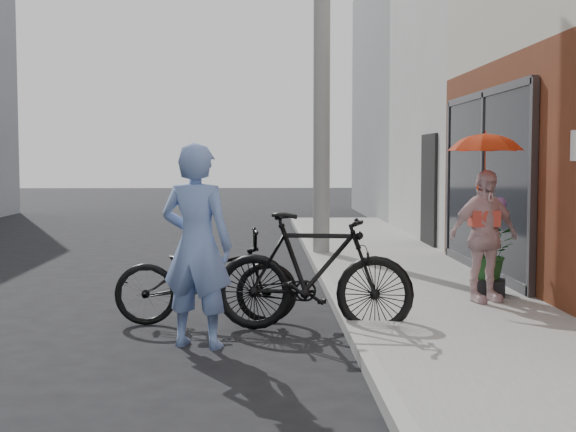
{
  "coord_description": "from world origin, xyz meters",
  "views": [
    {
      "loc": [
        0.08,
        -7.44,
        1.69
      ],
      "look_at": [
        0.36,
        0.83,
        1.1
      ],
      "focal_mm": 50.0,
      "sensor_mm": 36.0,
      "label": 1
    }
  ],
  "objects": [
    {
      "name": "ground",
      "position": [
        0.0,
        0.0,
        0.0
      ],
      "size": [
        80.0,
        80.0,
        0.0
      ],
      "primitive_type": "plane",
      "color": "black",
      "rests_on": "ground"
    },
    {
      "name": "sidewalk",
      "position": [
        2.1,
        2.0,
        0.06
      ],
      "size": [
        2.2,
        24.0,
        0.12
      ],
      "primitive_type": "cube",
      "color": "gray",
      "rests_on": "ground"
    },
    {
      "name": "curb",
      "position": [
        0.94,
        2.0,
        0.06
      ],
      "size": [
        0.12,
        24.0,
        0.12
      ],
      "primitive_type": "cube",
      "color": "#9E9E99",
      "rests_on": "ground"
    },
    {
      "name": "east_building_far",
      "position": [
        7.2,
        16.0,
        3.5
      ],
      "size": [
        8.0,
        8.0,
        7.0
      ],
      "primitive_type": "cube",
      "color": "gray",
      "rests_on": "ground"
    },
    {
      "name": "utility_pole",
      "position": [
        1.1,
        6.0,
        3.5
      ],
      "size": [
        0.28,
        0.28,
        7.0
      ],
      "primitive_type": "cylinder",
      "color": "#9E9E99",
      "rests_on": "ground"
    },
    {
      "name": "officer",
      "position": [
        -0.49,
        -0.3,
        0.92
      ],
      "size": [
        0.78,
        0.64,
        1.83
      ],
      "primitive_type": "imported",
      "rotation": [
        0.0,
        0.0,
        2.8
      ],
      "color": "#7795D4",
      "rests_on": "ground"
    },
    {
      "name": "bike_left",
      "position": [
        -0.47,
        0.72,
        0.49
      ],
      "size": [
        1.9,
        0.77,
        0.98
      ],
      "primitive_type": "imported",
      "rotation": [
        0.0,
        0.0,
        1.63
      ],
      "color": "black",
      "rests_on": "ground"
    },
    {
      "name": "bike_right",
      "position": [
        0.6,
        0.32,
        0.58
      ],
      "size": [
        2.01,
        0.84,
        1.17
      ],
      "primitive_type": "imported",
      "rotation": [
        0.0,
        0.0,
        1.42
      ],
      "color": "black",
      "rests_on": "ground"
    },
    {
      "name": "kimono_woman",
      "position": [
        2.53,
        1.23,
        0.85
      ],
      "size": [
        0.92,
        0.62,
        1.45
      ],
      "primitive_type": "imported",
      "rotation": [
        0.0,
        0.0,
        0.34
      ],
      "color": "beige",
      "rests_on": "sidewalk"
    },
    {
      "name": "parasol",
      "position": [
        2.53,
        1.23,
        1.91
      ],
      "size": [
        0.77,
        0.77,
        0.68
      ],
      "primitive_type": "imported",
      "color": "#E54A1B",
      "rests_on": "kimono_woman"
    },
    {
      "name": "planter",
      "position": [
        2.72,
        1.64,
        0.21
      ],
      "size": [
        0.44,
        0.44,
        0.18
      ],
      "primitive_type": "cube",
      "rotation": [
        0.0,
        0.0,
        -0.31
      ],
      "color": "black",
      "rests_on": "sidewalk"
    },
    {
      "name": "potted_plant",
      "position": [
        2.72,
        1.64,
        0.62
      ],
      "size": [
        0.56,
        0.49,
        0.62
      ],
      "primitive_type": "imported",
      "color": "#255C27",
      "rests_on": "planter"
    }
  ]
}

